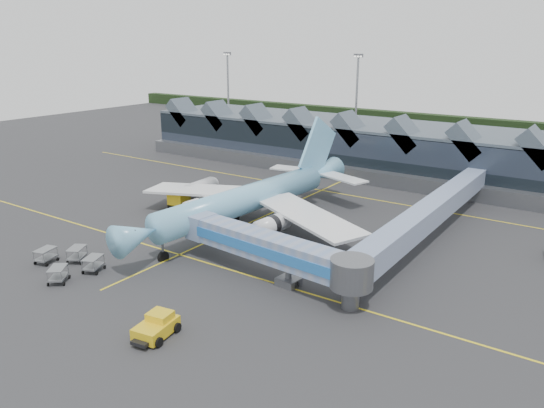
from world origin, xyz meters
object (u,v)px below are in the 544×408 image
Objects in this scene: main_airliner at (252,197)px; jet_bridge at (280,252)px; pushback_tug at (156,327)px; fuel_truck at (196,192)px.

main_airliner is 1.78× the size of jet_bridge.
jet_bridge is at bearing 69.67° from pushback_tug.
pushback_tug is at bearing -95.81° from jet_bridge.
fuel_truck is at bearing 171.67° from main_airliner.
main_airliner is 9.06× the size of pushback_tug.
fuel_truck is 40.41m from pushback_tug.
main_airliner is at bearing 101.39° from pushback_tug.
main_airliner is 4.03× the size of fuel_truck.
main_airliner is at bearing -17.04° from fuel_truck.
main_airliner reaches higher than fuel_truck.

